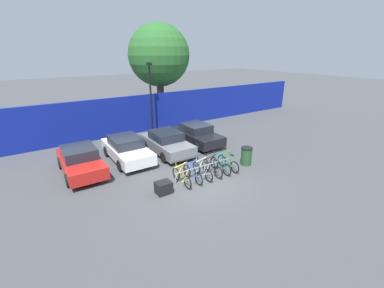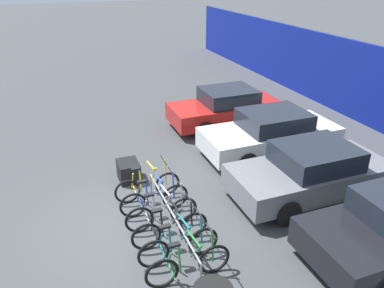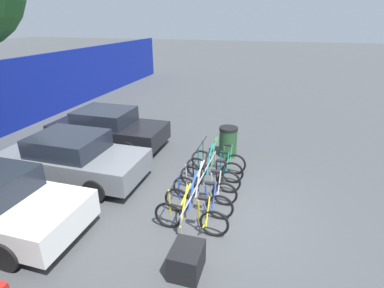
% 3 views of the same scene
% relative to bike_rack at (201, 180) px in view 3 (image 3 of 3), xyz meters
% --- Properties ---
extents(ground_plane, '(120.00, 120.00, 0.00)m').
position_rel_bike_rack_xyz_m(ground_plane, '(-0.67, -0.68, -0.48)').
color(ground_plane, '#424447').
extents(bike_rack, '(3.50, 0.04, 0.57)m').
position_rel_bike_rack_xyz_m(bike_rack, '(0.00, 0.00, 0.00)').
color(bike_rack, gray).
rests_on(bike_rack, ground).
extents(bicycle_yellow, '(0.68, 1.71, 1.05)m').
position_rel_bike_rack_xyz_m(bicycle_yellow, '(-1.48, -0.15, -0.11)').
color(bicycle_yellow, black).
rests_on(bicycle_yellow, ground).
extents(bicycle_blue, '(0.68, 1.71, 1.05)m').
position_rel_bike_rack_xyz_m(bicycle_blue, '(-0.84, -0.15, -0.11)').
color(bicycle_blue, black).
rests_on(bicycle_blue, ground).
extents(bicycle_silver, '(0.68, 1.71, 1.05)m').
position_rel_bike_rack_xyz_m(bicycle_silver, '(-0.25, -0.15, -0.11)').
color(bicycle_silver, black).
rests_on(bicycle_silver, ground).
extents(bicycle_black, '(0.68, 1.71, 1.05)m').
position_rel_bike_rack_xyz_m(bicycle_black, '(0.37, -0.15, -0.11)').
color(bicycle_black, black).
rests_on(bicycle_black, ground).
extents(bicycle_teal, '(0.68, 1.71, 1.05)m').
position_rel_bike_rack_xyz_m(bicycle_teal, '(0.92, -0.15, -0.11)').
color(bicycle_teal, black).
rests_on(bicycle_teal, ground).
extents(bicycle_green, '(0.68, 1.71, 1.05)m').
position_rel_bike_rack_xyz_m(bicycle_green, '(1.48, -0.15, -0.11)').
color(bicycle_green, black).
rests_on(bicycle_green, ground).
extents(car_grey, '(1.91, 4.13, 1.40)m').
position_rel_bike_rack_xyz_m(car_grey, '(-0.15, 3.79, 0.21)').
color(car_grey, slate).
rests_on(car_grey, ground).
extents(car_black, '(1.91, 4.15, 1.40)m').
position_rel_bike_rack_xyz_m(car_black, '(2.36, 4.15, 0.21)').
color(car_black, black).
rests_on(car_black, ground).
extents(trash_bin, '(0.63, 0.63, 1.03)m').
position_rel_bike_rack_xyz_m(trash_bin, '(2.75, -0.22, 0.04)').
color(trash_bin, '#234728').
rests_on(trash_bin, ground).
extents(cargo_crate, '(0.70, 0.56, 0.55)m').
position_rel_bike_rack_xyz_m(cargo_crate, '(-2.59, -0.40, -0.21)').
color(cargo_crate, black).
rests_on(cargo_crate, ground).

